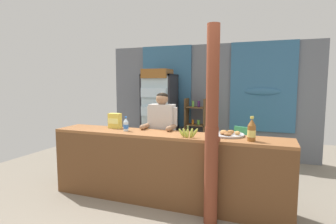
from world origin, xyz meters
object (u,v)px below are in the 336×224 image
object	(u,v)px
bottle_shelf_rack	(196,127)
timber_post	(212,131)
plastic_lawn_chair	(247,145)
soda_bottle_iced_tea	(252,131)
soda_bottle_water	(126,125)
snack_box_instant_noodle	(115,121)
shopkeeper	(162,129)
pastry_tray	(228,134)
banana_bunch	(188,133)
stall_counter	(162,162)
drink_fridge	(159,110)

from	to	relation	value
bottle_shelf_rack	timber_post	bearing A→B (deg)	-71.80
plastic_lawn_chair	soda_bottle_iced_tea	distance (m)	2.06
soda_bottle_water	snack_box_instant_noodle	distance (m)	0.33
timber_post	soda_bottle_iced_tea	size ratio (longest dim) A/B	7.75
shopkeeper	soda_bottle_water	xyz separation A→B (m)	(-0.39, -0.43, 0.11)
timber_post	pastry_tray	distance (m)	0.53
banana_bunch	pastry_tray	bearing A→B (deg)	32.42
snack_box_instant_noodle	pastry_tray	xyz separation A→B (m)	(1.74, -0.01, -0.09)
soda_bottle_water	pastry_tray	xyz separation A→B (m)	(1.45, 0.16, -0.07)
pastry_tray	stall_counter	bearing A→B (deg)	-163.89
drink_fridge	timber_post	bearing A→B (deg)	-55.75
stall_counter	timber_post	distance (m)	0.94
bottle_shelf_rack	pastry_tray	bearing A→B (deg)	-65.77
bottle_shelf_rack	soda_bottle_iced_tea	distance (m)	2.92
plastic_lawn_chair	shopkeeper	distance (m)	1.94
snack_box_instant_noodle	shopkeeper	bearing A→B (deg)	21.28
stall_counter	soda_bottle_iced_tea	xyz separation A→B (m)	(1.16, 0.01, 0.51)
snack_box_instant_noodle	plastic_lawn_chair	bearing A→B (deg)	42.43
timber_post	stall_counter	bearing A→B (deg)	160.69
drink_fridge	shopkeeper	bearing A→B (deg)	-66.12
stall_counter	soda_bottle_iced_tea	bearing A→B (deg)	0.70
soda_bottle_iced_tea	soda_bottle_water	world-z (taller)	soda_bottle_iced_tea
plastic_lawn_chair	timber_post	bearing A→B (deg)	-96.56
stall_counter	banana_bunch	distance (m)	0.59
shopkeeper	snack_box_instant_noodle	bearing A→B (deg)	-158.72
stall_counter	shopkeeper	size ratio (longest dim) A/B	2.20
soda_bottle_iced_tea	banana_bunch	size ratio (longest dim) A/B	1.10
drink_fridge	soda_bottle_iced_tea	distance (m)	3.08
stall_counter	soda_bottle_iced_tea	size ratio (longest dim) A/B	11.12
timber_post	plastic_lawn_chair	size ratio (longest dim) A/B	2.74
plastic_lawn_chair	banana_bunch	bearing A→B (deg)	-106.74
shopkeeper	soda_bottle_water	size ratio (longest dim) A/B	7.19
plastic_lawn_chair	drink_fridge	bearing A→B (deg)	171.95
timber_post	banana_bunch	world-z (taller)	timber_post
stall_counter	drink_fridge	world-z (taller)	drink_fridge
banana_bunch	drink_fridge	bearing A→B (deg)	120.50
drink_fridge	banana_bunch	distance (m)	2.66
snack_box_instant_noodle	pastry_tray	world-z (taller)	snack_box_instant_noodle
plastic_lawn_chair	soda_bottle_iced_tea	xyz separation A→B (m)	(0.17, -1.95, 0.63)
stall_counter	banana_bunch	xyz separation A→B (m)	(0.38, -0.05, 0.45)
timber_post	pastry_tray	world-z (taller)	timber_post
soda_bottle_iced_tea	stall_counter	bearing A→B (deg)	-179.30
timber_post	bottle_shelf_rack	distance (m)	3.00
snack_box_instant_noodle	pastry_tray	distance (m)	1.74
drink_fridge	snack_box_instant_noodle	distance (m)	1.99
bottle_shelf_rack	soda_bottle_water	world-z (taller)	bottle_shelf_rack
soda_bottle_iced_tea	plastic_lawn_chair	bearing A→B (deg)	95.10
drink_fridge	soda_bottle_iced_tea	world-z (taller)	drink_fridge
drink_fridge	plastic_lawn_chair	xyz separation A→B (m)	(1.96, -0.28, -0.59)
drink_fridge	soda_bottle_iced_tea	size ratio (longest dim) A/B	6.54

